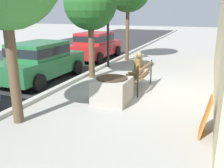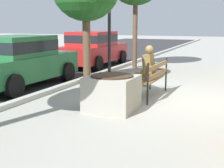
{
  "view_description": "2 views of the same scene",
  "coord_description": "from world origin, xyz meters",
  "px_view_note": "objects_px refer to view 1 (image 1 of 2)",
  "views": [
    {
      "loc": [
        -8.34,
        -2.1,
        2.73
      ],
      "look_at": [
        -1.6,
        0.59,
        0.6
      ],
      "focal_mm": 39.84,
      "sensor_mm": 36.0,
      "label": 1
    },
    {
      "loc": [
        -7.99,
        -2.1,
        1.94
      ],
      "look_at": [
        -1.6,
        0.59,
        0.6
      ],
      "focal_mm": 50.97,
      "sensor_mm": 36.0,
      "label": 2
    }
  ],
  "objects_px": {
    "bronze_statue_seated": "(135,71)",
    "lamp_post": "(108,15)",
    "parked_car_red": "(95,45)",
    "park_bench": "(141,75)",
    "concrete_planter": "(112,90)",
    "leaning_signboard": "(206,116)",
    "street_tree_down_street": "(90,4)",
    "parked_car_green": "(41,60)"
  },
  "relations": [
    {
      "from": "park_bench",
      "to": "parked_car_green",
      "type": "distance_m",
      "value": 4.11
    },
    {
      "from": "park_bench",
      "to": "bronze_statue_seated",
      "type": "bearing_deg",
      "value": 106.46
    },
    {
      "from": "bronze_statue_seated",
      "to": "lamp_post",
      "type": "xyz_separation_m",
      "value": [
        3.11,
        2.32,
        1.88
      ]
    },
    {
      "from": "park_bench",
      "to": "street_tree_down_street",
      "type": "bearing_deg",
      "value": 69.4
    },
    {
      "from": "park_bench",
      "to": "street_tree_down_street",
      "type": "xyz_separation_m",
      "value": [
        0.9,
        2.39,
        2.47
      ]
    },
    {
      "from": "concrete_planter",
      "to": "street_tree_down_street",
      "type": "bearing_deg",
      "value": 37.27
    },
    {
      "from": "concrete_planter",
      "to": "leaning_signboard",
      "type": "distance_m",
      "value": 2.97
    },
    {
      "from": "park_bench",
      "to": "parked_car_green",
      "type": "bearing_deg",
      "value": 94.04
    },
    {
      "from": "bronze_statue_seated",
      "to": "leaning_signboard",
      "type": "relative_size",
      "value": 1.52
    },
    {
      "from": "leaning_signboard",
      "to": "parked_car_green",
      "type": "bearing_deg",
      "value": 68.46
    },
    {
      "from": "concrete_planter",
      "to": "street_tree_down_street",
      "type": "distance_m",
      "value": 4.13
    },
    {
      "from": "leaning_signboard",
      "to": "street_tree_down_street",
      "type": "bearing_deg",
      "value": 51.61
    },
    {
      "from": "street_tree_down_street",
      "to": "parked_car_red",
      "type": "height_order",
      "value": "street_tree_down_street"
    },
    {
      "from": "street_tree_down_street",
      "to": "parked_car_green",
      "type": "height_order",
      "value": "street_tree_down_street"
    },
    {
      "from": "street_tree_down_street",
      "to": "parked_car_red",
      "type": "relative_size",
      "value": 1.0
    },
    {
      "from": "concrete_planter",
      "to": "leaning_signboard",
      "type": "relative_size",
      "value": 1.17
    },
    {
      "from": "concrete_planter",
      "to": "leaning_signboard",
      "type": "xyz_separation_m",
      "value": [
        -1.16,
        -2.74,
        0.05
      ]
    },
    {
      "from": "park_bench",
      "to": "street_tree_down_street",
      "type": "height_order",
      "value": "street_tree_down_street"
    },
    {
      "from": "parked_car_red",
      "to": "park_bench",
      "type": "bearing_deg",
      "value": -139.67
    },
    {
      "from": "street_tree_down_street",
      "to": "leaning_signboard",
      "type": "distance_m",
      "value": 6.49
    },
    {
      "from": "parked_car_green",
      "to": "leaning_signboard",
      "type": "distance_m",
      "value": 6.86
    },
    {
      "from": "bronze_statue_seated",
      "to": "parked_car_red",
      "type": "distance_m",
      "value": 6.23
    },
    {
      "from": "bronze_statue_seated",
      "to": "parked_car_red",
      "type": "height_order",
      "value": "parked_car_red"
    },
    {
      "from": "lamp_post",
      "to": "parked_car_red",
      "type": "bearing_deg",
      "value": 41.27
    },
    {
      "from": "concrete_planter",
      "to": "street_tree_down_street",
      "type": "relative_size",
      "value": 0.26
    },
    {
      "from": "concrete_planter",
      "to": "parked_car_red",
      "type": "distance_m",
      "value": 7.43
    },
    {
      "from": "leaning_signboard",
      "to": "park_bench",
      "type": "bearing_deg",
      "value": 39.17
    },
    {
      "from": "lamp_post",
      "to": "park_bench",
      "type": "bearing_deg",
      "value": -140.23
    },
    {
      "from": "concrete_planter",
      "to": "lamp_post",
      "type": "height_order",
      "value": "lamp_post"
    },
    {
      "from": "street_tree_down_street",
      "to": "bronze_statue_seated",
      "type": "bearing_deg",
      "value": -113.81
    },
    {
      "from": "street_tree_down_street",
      "to": "lamp_post",
      "type": "distance_m",
      "value": 2.2
    },
    {
      "from": "concrete_planter",
      "to": "bronze_statue_seated",
      "type": "bearing_deg",
      "value": -8.62
    },
    {
      "from": "leaning_signboard",
      "to": "lamp_post",
      "type": "bearing_deg",
      "value": 39.48
    },
    {
      "from": "concrete_planter",
      "to": "street_tree_down_street",
      "type": "height_order",
      "value": "street_tree_down_street"
    },
    {
      "from": "bronze_statue_seated",
      "to": "parked_car_red",
      "type": "xyz_separation_m",
      "value": [
        4.88,
        3.88,
        0.17
      ]
    },
    {
      "from": "street_tree_down_street",
      "to": "parked_car_green",
      "type": "relative_size",
      "value": 1.0
    },
    {
      "from": "bronze_statue_seated",
      "to": "parked_car_green",
      "type": "height_order",
      "value": "parked_car_green"
    },
    {
      "from": "street_tree_down_street",
      "to": "lamp_post",
      "type": "bearing_deg",
      "value": 3.83
    },
    {
      "from": "parked_car_green",
      "to": "leaning_signboard",
      "type": "bearing_deg",
      "value": -111.54
    },
    {
      "from": "bronze_statue_seated",
      "to": "leaning_signboard",
      "type": "xyz_separation_m",
      "value": [
        -2.74,
        -2.5,
        -0.22
      ]
    },
    {
      "from": "concrete_planter",
      "to": "street_tree_down_street",
      "type": "xyz_separation_m",
      "value": [
        2.54,
        1.94,
        2.61
      ]
    },
    {
      "from": "bronze_statue_seated",
      "to": "concrete_planter",
      "type": "xyz_separation_m",
      "value": [
        -1.58,
        0.24,
        -0.27
      ]
    }
  ]
}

